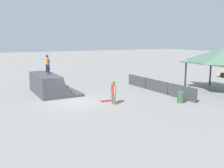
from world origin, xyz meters
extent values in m
plane|color=gray|center=(0.00, 0.00, 0.00)|extent=(160.00, 160.00, 0.00)
cube|color=#424247|center=(-3.61, -0.22, 0.11)|extent=(4.94, 3.36, 0.21)
cube|color=#424247|center=(-3.61, -0.64, 0.32)|extent=(4.94, 2.52, 0.21)
cube|color=#424247|center=(-3.61, -0.79, 0.54)|extent=(4.94, 2.22, 0.21)
cube|color=#424247|center=(-3.61, -0.89, 0.75)|extent=(4.94, 2.01, 0.21)
cube|color=#424247|center=(-3.61, -0.96, 0.97)|extent=(4.94, 1.87, 0.21)
cube|color=#424247|center=(-3.61, -1.02, 1.18)|extent=(4.94, 1.76, 0.21)
cube|color=#424247|center=(-3.61, -1.05, 1.40)|extent=(4.94, 1.69, 0.21)
cube|color=#424247|center=(-3.61, -1.07, 1.61)|extent=(4.94, 1.65, 0.21)
cylinder|color=silver|center=(-3.61, -0.26, 1.68)|extent=(4.84, 0.07, 0.07)
cube|color=#1E2347|center=(-3.88, -0.68, 2.10)|extent=(0.16, 0.16, 0.77)
cube|color=black|center=(-3.89, -0.65, 2.15)|extent=(0.20, 0.15, 0.11)
cube|color=#1E2347|center=(-4.21, -0.73, 2.10)|extent=(0.16, 0.16, 0.77)
cube|color=black|center=(-4.22, -0.70, 2.15)|extent=(0.20, 0.15, 0.11)
cube|color=orange|center=(-4.05, -0.70, 2.76)|extent=(0.44, 0.27, 0.54)
cylinder|color=brown|center=(-3.79, -0.67, 2.72)|extent=(0.12, 0.12, 0.54)
cylinder|color=black|center=(-3.79, -0.67, 2.73)|extent=(0.17, 0.17, 0.08)
cylinder|color=brown|center=(-4.30, -0.74, 2.72)|extent=(0.12, 0.12, 0.54)
cylinder|color=black|center=(-4.30, -0.74, 2.73)|extent=(0.17, 0.17, 0.08)
sphere|color=brown|center=(-4.05, -0.70, 3.17)|extent=(0.21, 0.21, 0.21)
sphere|color=#232399|center=(-4.05, -0.70, 3.20)|extent=(0.24, 0.24, 0.24)
cylinder|color=silver|center=(-3.40, -0.81, 1.74)|extent=(0.06, 0.04, 0.05)
cylinder|color=silver|center=(-3.44, -0.94, 1.74)|extent=(0.06, 0.04, 0.05)
cylinder|color=silver|center=(-3.91, -0.69, 1.74)|extent=(0.06, 0.04, 0.05)
cylinder|color=silver|center=(-3.94, -0.82, 1.74)|extent=(0.06, 0.04, 0.05)
cube|color=teal|center=(-3.67, -0.82, 1.78)|extent=(0.86, 0.39, 0.02)
cube|color=teal|center=(-3.30, -0.91, 1.80)|extent=(0.15, 0.22, 0.02)
cube|color=#6B6051|center=(1.92, 2.38, 0.41)|extent=(0.18, 0.18, 0.81)
cube|color=#6B6051|center=(2.27, 2.31, 0.41)|extent=(0.18, 0.18, 0.81)
cube|color=red|center=(2.10, 2.35, 1.10)|extent=(0.47, 0.29, 0.58)
cylinder|color=tan|center=(1.83, 2.39, 1.06)|extent=(0.13, 0.13, 0.58)
cylinder|color=tan|center=(2.37, 2.30, 1.06)|extent=(0.13, 0.13, 0.58)
sphere|color=tan|center=(2.10, 2.35, 1.54)|extent=(0.22, 0.22, 0.22)
sphere|color=#337F33|center=(2.10, 2.35, 1.56)|extent=(0.25, 0.25, 0.25)
cylinder|color=blue|center=(1.20, 1.98, 0.03)|extent=(0.04, 0.06, 0.05)
cylinder|color=blue|center=(1.06, 2.00, 0.03)|extent=(0.04, 0.06, 0.05)
cylinder|color=blue|center=(1.27, 2.48, 0.03)|extent=(0.04, 0.06, 0.05)
cylinder|color=blue|center=(1.13, 2.50, 0.03)|extent=(0.04, 0.06, 0.05)
cube|color=#B22323|center=(1.16, 2.24, 0.06)|extent=(0.31, 0.84, 0.02)
cube|color=#B22323|center=(1.11, 1.87, 0.08)|extent=(0.21, 0.13, 0.02)
cube|color=#3D3D42|center=(-2.78, 7.79, 0.53)|extent=(2.89, 0.12, 1.05)
cube|color=#3D3D42|center=(0.29, 7.79, 0.53)|extent=(2.89, 0.12, 1.05)
cube|color=#3D3D42|center=(3.36, 7.79, 0.53)|extent=(2.89, 0.12, 1.05)
cylinder|color=#2D2D33|center=(0.39, 11.08, 1.24)|extent=(0.16, 0.16, 2.47)
cylinder|color=#2D2D33|center=(0.39, 14.50, 1.24)|extent=(0.16, 0.16, 2.47)
cylinder|color=#385B3D|center=(4.16, 6.87, 0.42)|extent=(0.52, 0.52, 0.85)
cylinder|color=black|center=(-2.40, 20.17, 0.32)|extent=(0.65, 0.23, 0.64)
camera|label=1|loc=(17.31, -6.22, 4.58)|focal=40.00mm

